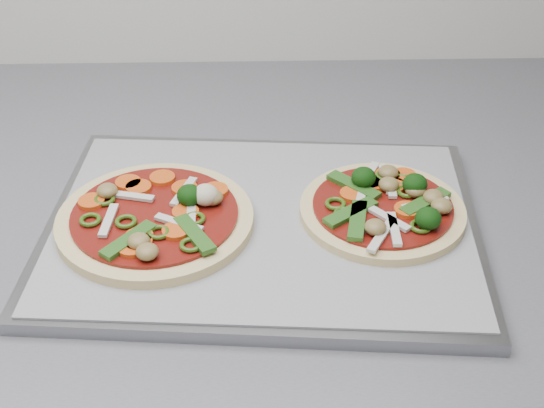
{
  "coord_description": "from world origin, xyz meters",
  "views": [
    {
      "loc": [
        0.48,
        0.64,
        1.34
      ],
      "look_at": [
        0.5,
        1.22,
        0.93
      ],
      "focal_mm": 50.0,
      "sensor_mm": 36.0,
      "label": 1
    }
  ],
  "objects": [
    {
      "name": "baking_tray",
      "position": [
        0.49,
        1.22,
        0.91
      ],
      "size": [
        0.43,
        0.33,
        0.01
      ],
      "primitive_type": "cube",
      "rotation": [
        0.0,
        0.0,
        -0.09
      ],
      "color": "gray",
      "rests_on": "countertop"
    },
    {
      "name": "parchment",
      "position": [
        0.49,
        1.22,
        0.91
      ],
      "size": [
        0.41,
        0.31,
        0.0
      ],
      "primitive_type": "cube",
      "rotation": [
        0.0,
        0.0,
        -0.07
      ],
      "color": "gray",
      "rests_on": "baking_tray"
    },
    {
      "name": "pizza_left",
      "position": [
        0.39,
        1.21,
        0.92
      ],
      "size": [
        0.2,
        0.2,
        0.03
      ],
      "rotation": [
        0.0,
        0.0,
        -0.1
      ],
      "color": "#D1BD7D",
      "rests_on": "parchment"
    },
    {
      "name": "pizza_right",
      "position": [
        0.6,
        1.22,
        0.92
      ],
      "size": [
        0.18,
        0.18,
        0.03
      ],
      "rotation": [
        0.0,
        0.0,
        0.17
      ],
      "color": "#D1BD7D",
      "rests_on": "parchment"
    }
  ]
}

